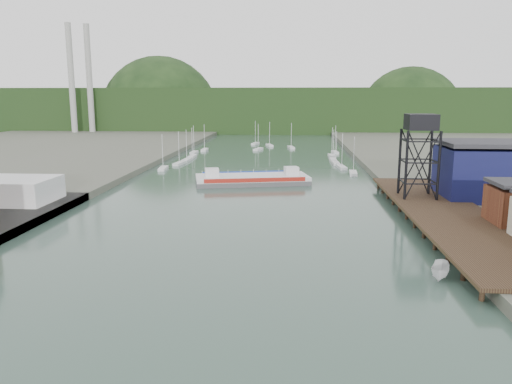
# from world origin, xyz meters

# --- Properties ---
(ground) EXTENTS (600.00, 600.00, 0.00)m
(ground) POSITION_xyz_m (0.00, 0.00, 0.00)
(ground) COLOR #2C4540
(ground) RESTS_ON ground
(east_pier) EXTENTS (14.00, 70.00, 2.45)m
(east_pier) POSITION_xyz_m (37.00, 45.00, 1.90)
(east_pier) COLOR black
(east_pier) RESTS_ON ground
(white_shed) EXTENTS (18.00, 12.00, 4.50)m
(white_shed) POSITION_xyz_m (-44.00, 50.00, 3.85)
(white_shed) COLOR silver
(white_shed) RESTS_ON west_quay
(lift_tower) EXTENTS (6.50, 6.50, 16.00)m
(lift_tower) POSITION_xyz_m (35.00, 58.00, 15.65)
(lift_tower) COLOR black
(lift_tower) RESTS_ON east_pier
(blue_shed) EXTENTS (20.50, 14.50, 11.30)m
(blue_shed) POSITION_xyz_m (50.00, 60.00, 7.06)
(blue_shed) COLOR #0C0F35
(blue_shed) RESTS_ON east_land
(marina_sailboats) EXTENTS (57.71, 92.65, 0.90)m
(marina_sailboats) POSITION_xyz_m (0.08, 138.46, 0.35)
(marina_sailboats) COLOR silver
(marina_sailboats) RESTS_ON ground
(smokestacks) EXTENTS (11.20, 8.20, 60.00)m
(smokestacks) POSITION_xyz_m (-106.00, 232.50, 30.00)
(smokestacks) COLOR #A3A39E
(smokestacks) RESTS_ON ground
(distant_hills) EXTENTS (500.00, 120.00, 80.00)m
(distant_hills) POSITION_xyz_m (-3.98, 301.35, 10.38)
(distant_hills) COLOR black
(distant_hills) RESTS_ON ground
(chain_ferry) EXTENTS (29.50, 16.80, 4.00)m
(chain_ferry) POSITION_xyz_m (0.64, 82.51, 1.15)
(chain_ferry) COLOR #525255
(chain_ferry) RESTS_ON ground
(motorboat) EXTENTS (3.76, 5.59, 2.02)m
(motorboat) POSITION_xyz_m (28.35, 18.01, 1.01)
(motorboat) COLOR silver
(motorboat) RESTS_ON ground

